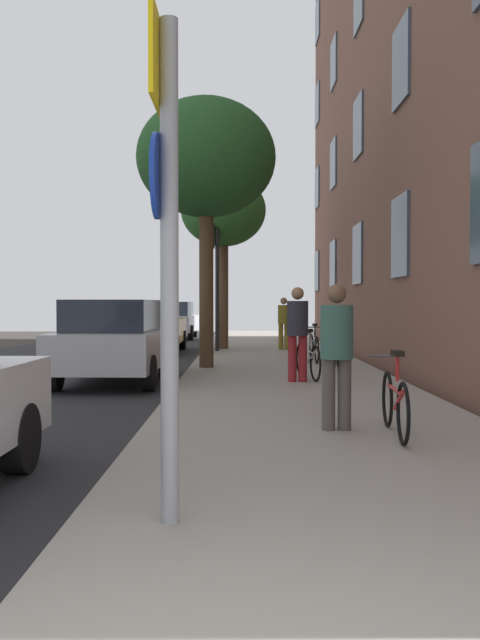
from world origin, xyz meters
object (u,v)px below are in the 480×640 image
Objects in this scene: sign_post at (165,225)px; pedestrian_1 at (297,328)px; car_1 at (113,341)px; car_3 at (173,320)px; bicycle_0 at (394,402)px; car_2 at (152,326)px; traffic_light at (213,262)px; bicycle_3 at (313,347)px; tree_near at (205,160)px; tree_far at (223,212)px; pedestrian_2 at (283,320)px; pedestrian_0 at (336,347)px; bicycle_1 at (307,359)px; bicycle_2 at (335,352)px.

pedestrian_1 is (1.54, 8.04, -0.96)m from sign_post.
car_1 is 0.98× the size of car_3.
car_2 reaches higher than bicycle_0.
car_2 is (-2.29, 17.08, -1.23)m from sign_post.
bicycle_3 is at bearing -56.89° from traffic_light.
pedestrian_1 is at bearing -77.19° from traffic_light.
tree_near is 3.54× the size of bicycle_0.
car_2 is at bearing -176.42° from tree_far.
pedestrian_2 is 4.16m from car_2.
pedestrian_0 is 6.54m from car_1.
tree_near is 5.31m from bicycle_1.
tree_near is at bearing 107.10° from bicycle_0.
bicycle_1 is (2.09, -7.66, -2.32)m from traffic_light.
bicycle_3 is 5.48m from car_1.
car_3 is (-2.16, 14.54, -3.95)m from tree_near.
bicycle_3 is 1.01× the size of pedestrian_2.
tree_near is at bearing -109.66° from pedestrian_2.
tree_near is at bearing -89.67° from traffic_light.
traffic_light is 5.31m from bicycle_3.
bicycle_2 is (2.64, -6.78, -3.98)m from tree_far.
pedestrian_2 reaches higher than bicycle_2.
bicycle_0 is (2.45, -7.95, -4.30)m from tree_near.
bicycle_1 is 5.29m from pedestrian_0.
sign_post is at bearing -115.91° from pedestrian_0.
tree_near is at bearing 51.60° from car_1.
tree_far reaches higher than pedestrian_0.
pedestrian_2 is at bearing 83.71° from sign_post.
car_2 is (-4.46, 14.15, 0.35)m from bicycle_0.
sign_post is 2.05× the size of bicycle_2.
bicycle_3 is (2.57, 1.30, -4.30)m from tree_near.
bicycle_1 is 8.35m from pedestrian_2.
pedestrian_1 is 3.59m from car_1.
tree_near is 1.44× the size of car_2.
bicycle_2 is at bearing -68.76° from tree_far.
traffic_light is at bearing 100.59° from bicycle_0.
pedestrian_0 is 13.58m from pedestrian_2.
tree_far is 9.90m from pedestrian_1.
bicycle_1 is at bearing -74.75° from traffic_light.
sign_post reaches higher than car_1.
tree_far reaches higher than sign_post.
bicycle_1 reaches higher than bicycle_3.
car_2 is at bearing 92.25° from car_1.
tree_near is at bearing 122.63° from pedestrian_1.
pedestrian_2 is (1.86, 16.84, -1.02)m from sign_post.
pedestrian_0 is (-0.59, 0.33, 0.58)m from bicycle_0.
car_1 is (-4.26, -3.43, 0.35)m from bicycle_3.
car_2 is at bearing 108.02° from tree_near.
car_3 is (-4.74, 13.24, 0.35)m from bicycle_3.
car_2 is (-4.59, 4.90, 0.35)m from bicycle_3.
bicycle_2 is 7.27m from pedestrian_0.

